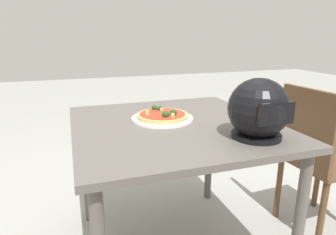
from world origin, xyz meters
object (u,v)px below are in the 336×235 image
(dining_table, at_px, (174,140))
(chair_side, at_px, (315,154))
(pizza, at_px, (163,115))
(motorcycle_helmet, at_px, (259,110))

(dining_table, height_order, chair_side, chair_side)
(dining_table, bearing_deg, pizza, -65.56)
(motorcycle_helmet, height_order, chair_side, motorcycle_helmet)
(dining_table, height_order, motorcycle_helmet, motorcycle_helmet)
(pizza, xyz_separation_m, chair_side, (-0.89, 0.16, -0.27))
(dining_table, relative_size, chair_side, 1.13)
(dining_table, distance_m, chair_side, 0.87)
(pizza, bearing_deg, motorcycle_helmet, 127.48)
(dining_table, relative_size, motorcycle_helmet, 3.94)
(dining_table, distance_m, pizza, 0.14)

